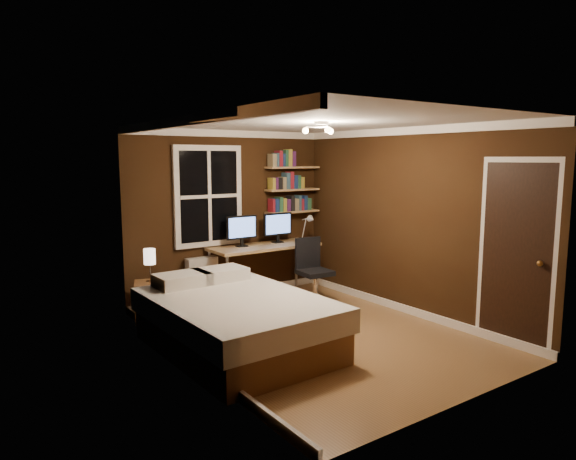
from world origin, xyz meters
TOP-DOWN VIEW (x-y plane):
  - floor at (0.00, 0.00)m, footprint 4.20×4.20m
  - wall_back at (0.00, 2.10)m, footprint 3.20×0.04m
  - wall_left at (-1.60, 0.00)m, footprint 0.04×4.20m
  - wall_right at (1.60, 0.00)m, footprint 0.04×4.20m
  - ceiling at (0.00, 0.00)m, footprint 3.20×4.20m
  - window at (-0.35, 2.06)m, footprint 1.06×0.06m
  - door at (1.59, -1.55)m, footprint 0.03×0.82m
  - door_knob at (1.55, -1.85)m, footprint 0.06×0.06m
  - ceiling_fixture at (0.00, -0.10)m, footprint 0.44×0.44m
  - bookshelf_lower at (1.08, 1.98)m, footprint 0.92×0.22m
  - books_row_lower at (1.08, 1.98)m, footprint 0.66×0.16m
  - bookshelf_middle at (1.08, 1.98)m, footprint 0.92×0.22m
  - books_row_middle at (1.08, 1.98)m, footprint 0.54×0.16m
  - bookshelf_upper at (1.08, 1.98)m, footprint 0.92×0.22m
  - books_row_upper at (1.08, 1.98)m, footprint 0.42×0.16m
  - bed at (-1.00, 0.12)m, footprint 1.64×2.23m
  - nightstand at (-1.40, 1.66)m, footprint 0.52×0.52m
  - bedside_lamp at (-1.40, 1.66)m, footprint 0.15×0.15m
  - radiator at (-0.52, 1.98)m, footprint 0.45×0.16m
  - desk at (0.42, 1.76)m, footprint 1.69×0.63m
  - monitor_left at (0.07, 1.85)m, footprint 0.50×0.12m
  - monitor_right at (0.71, 1.85)m, footprint 0.50×0.12m
  - desk_lamp at (1.16, 1.69)m, footprint 0.14×0.32m
  - office_chair at (0.79, 1.05)m, footprint 0.53×0.53m

SIDE VIEW (x-z plane):
  - floor at x=0.00m, z-range 0.00..0.00m
  - nightstand at x=-1.40m, z-range 0.00..0.51m
  - bed at x=-1.00m, z-range -0.05..0.69m
  - radiator at x=-0.52m, z-range 0.00..0.68m
  - office_chair at x=0.79m, z-range -0.12..0.84m
  - bedside_lamp at x=-1.40m, z-range 0.51..0.94m
  - desk at x=0.42m, z-range 0.34..1.14m
  - door_knob at x=1.55m, z-range 0.97..1.03m
  - desk_lamp at x=1.16m, z-range 0.80..1.24m
  - door at x=1.59m, z-range 0.00..2.05m
  - monitor_left at x=0.07m, z-range 0.80..1.26m
  - monitor_right at x=0.71m, z-range 0.80..1.26m
  - wall_back at x=0.00m, z-range 0.00..2.50m
  - wall_left at x=-1.60m, z-range 0.00..2.50m
  - wall_right at x=1.60m, z-range 0.00..2.50m
  - bookshelf_lower at x=1.08m, z-range 1.24..1.26m
  - books_row_lower at x=1.08m, z-range 1.26..1.49m
  - window at x=-0.35m, z-range 0.82..2.28m
  - bookshelf_middle at x=1.08m, z-range 1.59..1.61m
  - books_row_middle at x=1.08m, z-range 1.61..1.84m
  - bookshelf_upper at x=1.08m, z-range 1.94..1.96m
  - books_row_upper at x=1.08m, z-range 1.96..2.20m
  - ceiling_fixture at x=0.00m, z-range 2.31..2.49m
  - ceiling at x=0.00m, z-range 2.49..2.51m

